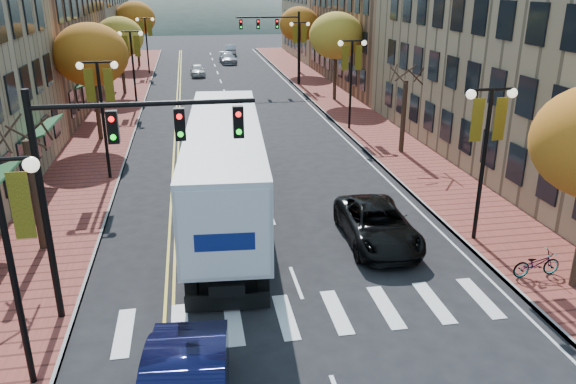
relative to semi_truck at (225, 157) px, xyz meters
name	(u,v)px	position (x,y,z in m)	size (l,w,h in m)	color
ground	(323,355)	(1.85, -10.67, -2.55)	(200.00, 200.00, 0.00)	black
sidewalk_left	(116,112)	(-7.15, 21.83, -2.47)	(4.00, 85.00, 0.15)	brown
sidewalk_right	(339,104)	(10.85, 21.83, -2.47)	(4.00, 85.00, 0.15)	brown
building_left_mid	(8,38)	(-15.15, 25.33, 2.95)	(12.00, 24.00, 11.00)	brown
building_left_far	(69,25)	(-15.15, 50.33, 2.20)	(12.00, 26.00, 9.50)	#9E8966
building_right_mid	(409,32)	(20.35, 31.33, 2.45)	(15.00, 24.00, 10.00)	brown
building_right_far	(349,15)	(20.35, 53.33, 2.95)	(15.00, 20.00, 11.00)	#9E8966
tree_left_a	(35,196)	(-7.15, -2.67, -0.30)	(0.28, 0.28, 4.20)	#382619
tree_left_b	(91,55)	(-7.15, 13.33, 2.90)	(4.48, 4.48, 7.21)	#382619
tree_left_c	(119,37)	(-7.15, 29.33, 2.51)	(4.16, 4.16, 6.69)	#382619
tree_left_d	(135,19)	(-7.15, 47.33, 3.05)	(4.61, 4.61, 7.42)	#382619
tree_right_b	(403,117)	(10.85, 7.33, -0.30)	(0.28, 0.28, 4.20)	#382619
tree_right_c	(336,36)	(10.85, 23.33, 2.90)	(4.48, 4.48, 7.21)	#382619
tree_right_d	(299,24)	(10.85, 39.33, 2.74)	(4.35, 4.35, 7.00)	#382619
lamp_left_a	(5,232)	(-5.65, -10.67, 1.74)	(1.96, 0.36, 6.05)	black
lamp_left_b	(101,98)	(-5.65, 5.33, 1.74)	(1.96, 0.36, 6.05)	black
lamp_left_c	(132,54)	(-5.65, 23.33, 1.74)	(1.96, 0.36, 6.05)	black
lamp_left_d	(146,34)	(-5.65, 41.33, 1.74)	(1.96, 0.36, 6.05)	black
lamp_right_a	(487,136)	(9.35, -4.67, 1.74)	(1.96, 0.36, 6.05)	black
lamp_right_b	(351,67)	(9.35, 13.33, 1.74)	(1.96, 0.36, 6.05)	black
lamp_right_c	(300,41)	(9.35, 31.33, 1.74)	(1.96, 0.36, 6.05)	black
traffic_mast_near	(110,162)	(-3.62, -7.67, 2.37)	(6.10, 0.35, 7.00)	black
traffic_mast_far	(279,34)	(7.33, 31.33, 2.37)	(6.10, 0.34, 7.00)	black
semi_truck	(225,157)	(0.00, 0.00, 0.00)	(3.99, 17.60, 4.36)	black
black_suv	(377,224)	(5.55, -4.09, -1.79)	(2.51, 5.45, 1.51)	black
car_far_white	(198,70)	(-0.39, 39.23, -1.91)	(1.51, 3.77, 1.28)	silver
car_far_silver	(228,58)	(3.59, 48.70, -1.89)	(1.84, 4.52, 1.31)	#9E9DA5
car_far_oncoming	(230,50)	(4.61, 57.59, -1.85)	(1.47, 4.22, 1.39)	#A6A7AE
bicycle	(537,264)	(9.97, -7.86, -1.94)	(0.60, 1.73, 0.91)	gray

